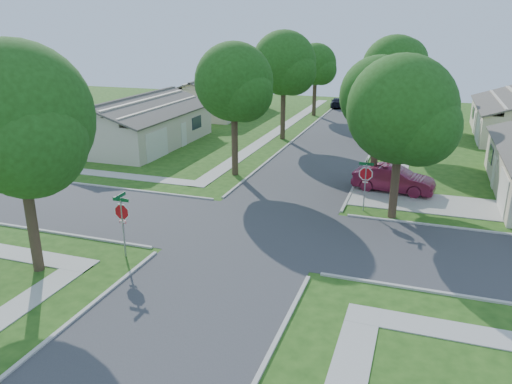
{
  "coord_description": "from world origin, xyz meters",
  "views": [
    {
      "loc": [
        7.49,
        -22.12,
        9.97
      ],
      "look_at": [
        -0.54,
        1.34,
        1.6
      ],
      "focal_mm": 35.0,
      "sensor_mm": 36.0,
      "label": 1
    }
  ],
  "objects": [
    {
      "name": "ground",
      "position": [
        0.0,
        0.0,
        0.0
      ],
      "size": [
        100.0,
        100.0,
        0.0
      ],
      "primitive_type": "plane",
      "color": "#204713",
      "rests_on": "ground"
    },
    {
      "name": "road_ns",
      "position": [
        0.0,
        0.0,
        0.0
      ],
      "size": [
        7.0,
        100.0,
        0.02
      ],
      "primitive_type": "cube",
      "color": "#333335",
      "rests_on": "ground"
    },
    {
      "name": "sidewalk_ne",
      "position": [
        6.1,
        26.0,
        0.02
      ],
      "size": [
        1.2,
        40.0,
        0.04
      ],
      "primitive_type": "cube",
      "color": "#9E9B91",
      "rests_on": "ground"
    },
    {
      "name": "sidewalk_nw",
      "position": [
        -6.1,
        26.0,
        0.02
      ],
      "size": [
        1.2,
        40.0,
        0.04
      ],
      "primitive_type": "cube",
      "color": "#9E9B91",
      "rests_on": "ground"
    },
    {
      "name": "driveway",
      "position": [
        7.9,
        7.1,
        0.03
      ],
      "size": [
        8.8,
        3.6,
        0.05
      ],
      "primitive_type": "cube",
      "color": "#9E9B91",
      "rests_on": "ground"
    },
    {
      "name": "stop_sign_sw",
      "position": [
        -4.7,
        -4.7,
        2.03
      ],
      "size": [
        1.05,
        0.8,
        2.98
      ],
      "color": "gray",
      "rests_on": "ground"
    },
    {
      "name": "stop_sign_ne",
      "position": [
        4.7,
        4.7,
        2.03
      ],
      "size": [
        1.05,
        0.8,
        2.98
      ],
      "color": "gray",
      "rests_on": "ground"
    },
    {
      "name": "tree_e_near",
      "position": [
        4.75,
        9.01,
        5.64
      ],
      "size": [
        4.97,
        4.8,
        8.28
      ],
      "color": "#38281C",
      "rests_on": "ground"
    },
    {
      "name": "tree_e_mid",
      "position": [
        4.76,
        21.01,
        6.25
      ],
      "size": [
        5.59,
        5.4,
        9.21
      ],
      "color": "#38281C",
      "rests_on": "ground"
    },
    {
      "name": "tree_e_far",
      "position": [
        4.75,
        34.01,
        5.98
      ],
      "size": [
        5.17,
        5.0,
        8.72
      ],
      "color": "#38281C",
      "rests_on": "ground"
    },
    {
      "name": "tree_w_near",
      "position": [
        -4.64,
        9.01,
        6.12
      ],
      "size": [
        5.38,
        5.2,
        8.97
      ],
      "color": "#38281C",
      "rests_on": "ground"
    },
    {
      "name": "tree_w_mid",
      "position": [
        -4.64,
        21.01,
        6.49
      ],
      "size": [
        5.8,
        5.6,
        9.56
      ],
      "color": "#38281C",
      "rests_on": "ground"
    },
    {
      "name": "tree_w_far",
      "position": [
        -4.65,
        34.01,
        5.51
      ],
      "size": [
        4.76,
        4.6,
        8.04
      ],
      "color": "#38281C",
      "rests_on": "ground"
    },
    {
      "name": "tree_sw_corner",
      "position": [
        -7.44,
        -6.99,
        6.26
      ],
      "size": [
        6.21,
        6.0,
        9.55
      ],
      "color": "#38281C",
      "rests_on": "ground"
    },
    {
      "name": "tree_ne_corner",
      "position": [
        6.36,
        4.21,
        5.59
      ],
      "size": [
        5.8,
        5.6,
        8.66
      ],
      "color": "#38281C",
      "rests_on": "ground"
    },
    {
      "name": "house_nw_near",
      "position": [
        -15.99,
        15.0,
        1.52
      ],
      "size": [
        8.42,
        13.6,
        4.23
      ],
      "color": "#C5B49B",
      "rests_on": "ground"
    },
    {
      "name": "house_nw_far",
      "position": [
        -15.99,
        32.0,
        1.52
      ],
      "size": [
        8.42,
        13.6,
        4.23
      ],
      "color": "#C5B49B",
      "rests_on": "ground"
    },
    {
      "name": "car_driveway",
      "position": [
        6.0,
        8.7,
        0.81
      ],
      "size": [
        5.12,
        2.34,
        1.63
      ],
      "primitive_type": "imported",
      "rotation": [
        0.0,
        0.0,
        1.44
      ],
      "color": "#581227",
      "rests_on": "ground"
    },
    {
      "name": "car_curb_east",
      "position": [
        3.2,
        23.48,
        0.82
      ],
      "size": [
        1.96,
        4.8,
        1.63
      ],
      "primitive_type": "imported",
      "rotation": [
        0.0,
        0.0,
        0.01
      ],
      "color": "black",
      "rests_on": "ground"
    },
    {
      "name": "car_curb_west",
      "position": [
        -3.2,
        40.91,
        0.59
      ],
      "size": [
        2.16,
        4.25,
        1.18
      ],
      "primitive_type": "imported",
      "rotation": [
        0.0,
        0.0,
        3.27
      ],
      "color": "black",
      "rests_on": "ground"
    }
  ]
}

